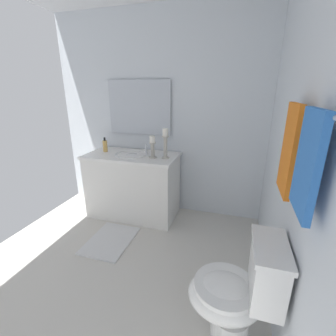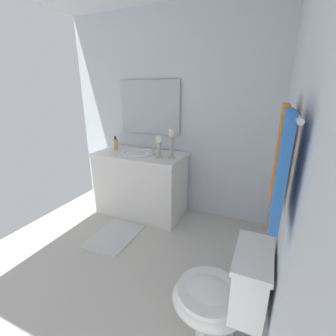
# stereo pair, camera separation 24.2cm
# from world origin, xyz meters

# --- Properties ---
(floor) EXTENTS (2.95, 2.67, 0.02)m
(floor) POSITION_xyz_m (0.00, 0.00, -0.01)
(floor) COLOR beige
(floor) RESTS_ON ground
(wall_back) EXTENTS (2.95, 0.04, 2.45)m
(wall_back) POSITION_xyz_m (0.00, 1.34, 1.23)
(wall_back) COLOR silver
(wall_back) RESTS_ON ground
(wall_left) EXTENTS (0.04, 2.67, 2.45)m
(wall_left) POSITION_xyz_m (-1.47, 0.00, 1.23)
(wall_left) COLOR silver
(wall_left) RESTS_ON ground
(vanity_cabinet) EXTENTS (0.58, 1.12, 0.80)m
(vanity_cabinet) POSITION_xyz_m (-1.15, -0.24, 0.40)
(vanity_cabinet) COLOR white
(vanity_cabinet) RESTS_ON ground
(sink_basin) EXTENTS (0.40, 0.40, 0.24)m
(sink_basin) POSITION_xyz_m (-1.15, -0.23, 0.76)
(sink_basin) COLOR white
(sink_basin) RESTS_ON vanity_cabinet
(mirror) EXTENTS (0.02, 0.82, 0.66)m
(mirror) POSITION_xyz_m (-1.43, -0.24, 1.33)
(mirror) COLOR silver
(candle_holder_tall) EXTENTS (0.09, 0.09, 0.34)m
(candle_holder_tall) POSITION_xyz_m (-1.11, 0.20, 0.98)
(candle_holder_tall) COLOR #B7B2A5
(candle_holder_tall) RESTS_ON vanity_cabinet
(candle_holder_short) EXTENTS (0.09, 0.09, 0.25)m
(candle_holder_short) POSITION_xyz_m (-1.09, 0.06, 0.94)
(candle_holder_short) COLOR #B7B2A5
(candle_holder_short) RESTS_ON vanity_cabinet
(soap_bottle) EXTENTS (0.06, 0.06, 0.18)m
(soap_bottle) POSITION_xyz_m (-1.18, -0.61, 0.88)
(soap_bottle) COLOR #E5B259
(soap_bottle) RESTS_ON vanity_cabinet
(toilet) EXTENTS (0.39, 0.54, 0.75)m
(toilet) POSITION_xyz_m (0.15, 1.05, 0.37)
(toilet) COLOR white
(toilet) RESTS_ON ground
(towel_bar) EXTENTS (0.76, 0.02, 0.02)m
(towel_bar) POSITION_xyz_m (0.12, 1.28, 1.46)
(towel_bar) COLOR silver
(towel_near_vanity) EXTENTS (0.28, 0.03, 0.51)m
(towel_near_vanity) POSITION_xyz_m (-0.07, 1.26, 1.23)
(towel_near_vanity) COLOR orange
(towel_near_vanity) RESTS_ON towel_bar
(towel_center) EXTENTS (0.27, 0.03, 0.44)m
(towel_center) POSITION_xyz_m (0.30, 1.26, 1.26)
(towel_center) COLOR blue
(towel_center) RESTS_ON towel_bar
(bath_mat) EXTENTS (0.60, 0.44, 0.02)m
(bath_mat) POSITION_xyz_m (-0.52, -0.24, 0.01)
(bath_mat) COLOR silver
(bath_mat) RESTS_ON ground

